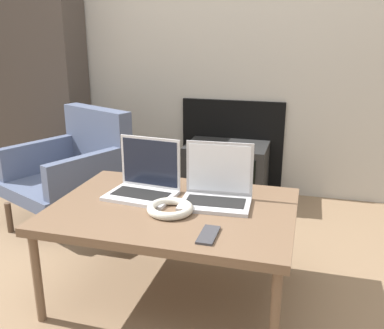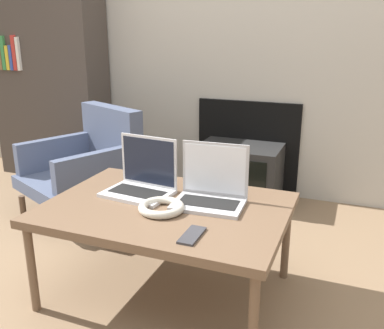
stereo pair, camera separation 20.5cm
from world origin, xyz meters
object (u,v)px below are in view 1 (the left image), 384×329
(phone, at_px, (208,235))
(laptop_right, at_px, (217,188))
(laptop_left, at_px, (145,181))
(armchair, at_px, (77,164))
(headphones, at_px, (170,208))
(tv, at_px, (227,172))

(phone, bearing_deg, laptop_right, 97.12)
(laptop_left, distance_m, armchair, 0.91)
(headphones, xyz_separation_m, tv, (-0.01, 1.24, -0.24))
(laptop_left, bearing_deg, phone, -35.18)
(laptop_left, height_order, tv, laptop_left)
(tv, bearing_deg, phone, -81.73)
(armchair, bearing_deg, laptop_left, -15.60)
(laptop_right, xyz_separation_m, headphones, (-0.16, -0.16, -0.04))
(laptop_left, xyz_separation_m, phone, (0.37, -0.33, -0.06))
(headphones, relative_size, tv, 0.35)
(tv, distance_m, armchair, 1.00)
(laptop_left, xyz_separation_m, laptop_right, (0.33, 0.00, 0.00))
(tv, relative_size, armchair, 0.68)
(tv, bearing_deg, laptop_right, -81.39)
(tv, bearing_deg, armchair, -149.60)
(laptop_right, relative_size, armchair, 0.38)
(laptop_right, distance_m, armchair, 1.18)
(laptop_left, height_order, armchair, laptop_left)
(headphones, bearing_deg, laptop_right, 45.87)
(laptop_left, distance_m, laptop_right, 0.33)
(laptop_left, xyz_separation_m, headphones, (0.17, -0.16, -0.04))
(headphones, xyz_separation_m, armchair, (-0.86, 0.74, -0.11))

